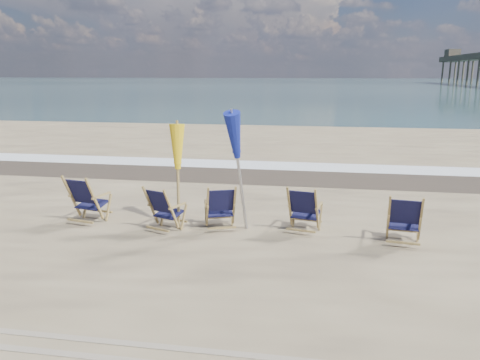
{
  "coord_description": "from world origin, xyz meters",
  "views": [
    {
      "loc": [
        1.48,
        -6.6,
        2.96
      ],
      "look_at": [
        0.0,
        2.2,
        0.9
      ],
      "focal_mm": 35.0,
      "sensor_mm": 36.0,
      "label": 1
    }
  ],
  "objects_px": {
    "beach_chair_0": "(95,201)",
    "beach_chair_1": "(171,211)",
    "beach_chair_3": "(317,211)",
    "beach_chair_2": "(234,207)",
    "umbrella_yellow": "(177,153)",
    "umbrella_blue": "(240,135)",
    "beach_chair_4": "(421,222)"
  },
  "relations": [
    {
      "from": "beach_chair_3",
      "to": "umbrella_blue",
      "type": "xyz_separation_m",
      "value": [
        -1.4,
        -0.19,
        1.4
      ]
    },
    {
      "from": "umbrella_blue",
      "to": "beach_chair_1",
      "type": "bearing_deg",
      "value": -170.48
    },
    {
      "from": "beach_chair_3",
      "to": "beach_chair_4",
      "type": "distance_m",
      "value": 1.79
    },
    {
      "from": "beach_chair_1",
      "to": "beach_chair_0",
      "type": "bearing_deg",
      "value": 13.77
    },
    {
      "from": "beach_chair_4",
      "to": "beach_chair_1",
      "type": "bearing_deg",
      "value": 8.51
    },
    {
      "from": "beach_chair_2",
      "to": "beach_chair_4",
      "type": "height_order",
      "value": "beach_chair_4"
    },
    {
      "from": "beach_chair_3",
      "to": "beach_chair_4",
      "type": "bearing_deg",
      "value": -178.89
    },
    {
      "from": "beach_chair_0",
      "to": "beach_chair_1",
      "type": "relative_size",
      "value": 1.12
    },
    {
      "from": "beach_chair_1",
      "to": "umbrella_yellow",
      "type": "xyz_separation_m",
      "value": [
        0.02,
        0.42,
        1.03
      ]
    },
    {
      "from": "beach_chair_2",
      "to": "beach_chair_1",
      "type": "bearing_deg",
      "value": 2.58
    },
    {
      "from": "beach_chair_1",
      "to": "umbrella_yellow",
      "type": "height_order",
      "value": "umbrella_yellow"
    },
    {
      "from": "beach_chair_0",
      "to": "beach_chair_3",
      "type": "height_order",
      "value": "beach_chair_0"
    },
    {
      "from": "beach_chair_2",
      "to": "beach_chair_3",
      "type": "bearing_deg",
      "value": 159.81
    },
    {
      "from": "beach_chair_3",
      "to": "beach_chair_1",
      "type": "bearing_deg",
      "value": 20.6
    },
    {
      "from": "beach_chair_3",
      "to": "beach_chair_0",
      "type": "bearing_deg",
      "value": 14.31
    },
    {
      "from": "beach_chair_2",
      "to": "beach_chair_4",
      "type": "xyz_separation_m",
      "value": [
        3.31,
        -0.37,
        0.01
      ]
    },
    {
      "from": "beach_chair_1",
      "to": "beach_chair_3",
      "type": "distance_m",
      "value": 2.69
    },
    {
      "from": "beach_chair_1",
      "to": "beach_chair_3",
      "type": "height_order",
      "value": "beach_chair_3"
    },
    {
      "from": "beach_chair_4",
      "to": "beach_chair_3",
      "type": "bearing_deg",
      "value": -3.2
    },
    {
      "from": "beach_chair_4",
      "to": "umbrella_yellow",
      "type": "distance_m",
      "value": 4.53
    },
    {
      "from": "beach_chair_1",
      "to": "beach_chair_2",
      "type": "bearing_deg",
      "value": -136.69
    },
    {
      "from": "beach_chair_1",
      "to": "umbrella_blue",
      "type": "xyz_separation_m",
      "value": [
        1.26,
        0.21,
        1.41
      ]
    },
    {
      "from": "beach_chair_1",
      "to": "beach_chair_4",
      "type": "xyz_separation_m",
      "value": [
        4.42,
        0.07,
        0.02
      ]
    },
    {
      "from": "umbrella_blue",
      "to": "beach_chair_0",
      "type": "bearing_deg",
      "value": 179.66
    },
    {
      "from": "beach_chair_2",
      "to": "beach_chair_3",
      "type": "relative_size",
      "value": 0.98
    },
    {
      "from": "beach_chair_1",
      "to": "beach_chair_2",
      "type": "distance_m",
      "value": 1.19
    },
    {
      "from": "beach_chair_1",
      "to": "umbrella_blue",
      "type": "distance_m",
      "value": 1.9
    },
    {
      "from": "beach_chair_2",
      "to": "beach_chair_3",
      "type": "xyz_separation_m",
      "value": [
        1.55,
        -0.03,
        0.01
      ]
    },
    {
      "from": "beach_chair_2",
      "to": "beach_chair_3",
      "type": "distance_m",
      "value": 1.55
    },
    {
      "from": "beach_chair_2",
      "to": "umbrella_blue",
      "type": "distance_m",
      "value": 1.43
    },
    {
      "from": "beach_chair_3",
      "to": "umbrella_blue",
      "type": "height_order",
      "value": "umbrella_blue"
    },
    {
      "from": "beach_chair_0",
      "to": "beach_chair_2",
      "type": "relative_size",
      "value": 1.12
    }
  ]
}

